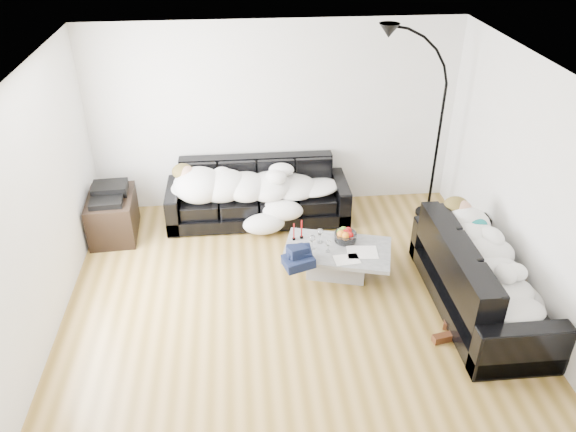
{
  "coord_description": "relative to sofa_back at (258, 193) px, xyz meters",
  "views": [
    {
      "loc": [
        -0.5,
        -4.97,
        4.1
      ],
      "look_at": [
        0.0,
        0.3,
        0.9
      ],
      "focal_mm": 35.0,
      "sensor_mm": 36.0,
      "label": 1
    }
  ],
  "objects": [
    {
      "name": "ceiling",
      "position": [
        0.27,
        -1.77,
        2.2
      ],
      "size": [
        5.0,
        5.0,
        0.0
      ],
      "primitive_type": "plane",
      "color": "white",
      "rests_on": "ground"
    },
    {
      "name": "coffee_table",
      "position": [
        0.87,
        -1.37,
        -0.22
      ],
      "size": [
        1.38,
        1.02,
        0.36
      ],
      "primitive_type": "cube",
      "rotation": [
        0.0,
        0.0,
        -0.27
      ],
      "color": "#939699",
      "rests_on": "ground"
    },
    {
      "name": "sofa_back",
      "position": [
        0.0,
        0.0,
        0.0
      ],
      "size": [
        2.46,
        0.85,
        0.8
      ],
      "primitive_type": "cube",
      "color": "black",
      "rests_on": "ground"
    },
    {
      "name": "shoes",
      "position": [
        1.85,
        -2.55,
        -0.36
      ],
      "size": [
        0.4,
        0.29,
        0.09
      ],
      "primitive_type": null,
      "rotation": [
        0.0,
        0.0,
        -0.01
      ],
      "color": "#472311",
      "rests_on": "ground"
    },
    {
      "name": "wine_glass_c",
      "position": [
        0.75,
        -1.42,
        0.03
      ],
      "size": [
        0.08,
        0.08,
        0.15
      ],
      "primitive_type": "cylinder",
      "rotation": [
        0.0,
        0.0,
        -0.24
      ],
      "color": "white",
      "rests_on": "coffee_table"
    },
    {
      "name": "av_cabinet",
      "position": [
        -1.92,
        -0.24,
        -0.12
      ],
      "size": [
        0.62,
        0.87,
        0.57
      ],
      "primitive_type": "cube",
      "rotation": [
        0.0,
        0.0,
        0.06
      ],
      "color": "black",
      "rests_on": "ground"
    },
    {
      "name": "teal_cushion",
      "position": [
        2.25,
        -1.47,
        0.32
      ],
      "size": [
        0.42,
        0.38,
        0.2
      ],
      "primitive_type": "ellipsoid",
      "rotation": [
        0.0,
        0.0,
        0.24
      ],
      "color": "#0F6C6A",
      "rests_on": "sofa_right"
    },
    {
      "name": "newspaper_a",
      "position": [
        1.14,
        -1.48,
        -0.04
      ],
      "size": [
        0.37,
        0.3,
        0.01
      ],
      "primitive_type": "cube",
      "rotation": [
        0.0,
        0.0,
        -0.09
      ],
      "color": "silver",
      "rests_on": "coffee_table"
    },
    {
      "name": "wall_left",
      "position": [
        -2.23,
        -1.77,
        0.9
      ],
      "size": [
        0.02,
        4.5,
        2.6
      ],
      "primitive_type": "cube",
      "color": "silver",
      "rests_on": "ground"
    },
    {
      "name": "wall_back",
      "position": [
        0.27,
        0.48,
        0.9
      ],
      "size": [
        5.0,
        0.02,
        2.6
      ],
      "primitive_type": "cube",
      "color": "silver",
      "rests_on": "ground"
    },
    {
      "name": "wine_glass_b",
      "position": [
        0.57,
        -1.35,
        0.05
      ],
      "size": [
        0.09,
        0.09,
        0.18
      ],
      "primitive_type": "cylinder",
      "rotation": [
        0.0,
        0.0,
        0.16
      ],
      "color": "white",
      "rests_on": "coffee_table"
    },
    {
      "name": "sleeper_right",
      "position": [
        2.31,
        -2.13,
        0.24
      ],
      "size": [
        0.77,
        1.83,
        0.45
      ],
      "primitive_type": null,
      "rotation": [
        0.0,
        0.0,
        1.57
      ],
      "color": "white",
      "rests_on": "sofa_right"
    },
    {
      "name": "stereo",
      "position": [
        -1.92,
        -0.24,
        0.24
      ],
      "size": [
        0.46,
        0.37,
        0.13
      ],
      "primitive_type": "cube",
      "rotation": [
        0.0,
        0.0,
        0.06
      ],
      "color": "black",
      "rests_on": "av_cabinet"
    },
    {
      "name": "wine_glass_a",
      "position": [
        0.68,
        -1.23,
        0.05
      ],
      "size": [
        0.1,
        0.1,
        0.19
      ],
      "primitive_type": "cylinder",
      "rotation": [
        0.0,
        0.0,
        0.25
      ],
      "color": "white",
      "rests_on": "coffee_table"
    },
    {
      "name": "newspaper_b",
      "position": [
        0.94,
        -1.61,
        -0.04
      ],
      "size": [
        0.31,
        0.23,
        0.01
      ],
      "primitive_type": "cube",
      "rotation": [
        0.0,
        0.0,
        0.08
      ],
      "color": "silver",
      "rests_on": "coffee_table"
    },
    {
      "name": "wall_right",
      "position": [
        2.77,
        -1.77,
        0.9
      ],
      "size": [
        0.02,
        4.5,
        2.6
      ],
      "primitive_type": "cube",
      "color": "silver",
      "rests_on": "ground"
    },
    {
      "name": "candle_left",
      "position": [
        0.38,
        -1.14,
        0.07
      ],
      "size": [
        0.05,
        0.05,
        0.22
      ],
      "primitive_type": "cylinder",
      "rotation": [
        0.0,
        0.0,
        -0.14
      ],
      "color": "maroon",
      "rests_on": "coffee_table"
    },
    {
      "name": "navy_jacket",
      "position": [
        0.34,
        -1.63,
        0.13
      ],
      "size": [
        0.43,
        0.4,
        0.17
      ],
      "primitive_type": null,
      "rotation": [
        0.0,
        0.0,
        0.38
      ],
      "color": "black",
      "rests_on": "coffee_table"
    },
    {
      "name": "sofa_right",
      "position": [
        2.31,
        -2.13,
        0.03
      ],
      "size": [
        0.92,
        2.14,
        0.86
      ],
      "primitive_type": "cube",
      "rotation": [
        0.0,
        0.0,
        1.57
      ],
      "color": "black",
      "rests_on": "ground"
    },
    {
      "name": "fruit_bowl",
      "position": [
        0.99,
        -1.21,
        0.04
      ],
      "size": [
        0.31,
        0.31,
        0.17
      ],
      "primitive_type": "cylinder",
      "rotation": [
        0.0,
        0.0,
        0.17
      ],
      "color": "white",
      "rests_on": "coffee_table"
    },
    {
      "name": "candle_right",
      "position": [
        0.47,
        -1.11,
        0.08
      ],
      "size": [
        0.06,
        0.06,
        0.25
      ],
      "primitive_type": "cylinder",
      "rotation": [
        0.0,
        0.0,
        -0.29
      ],
      "color": "maroon",
      "rests_on": "coffee_table"
    },
    {
      "name": "sleeper_back",
      "position": [
        0.0,
        -0.05,
        0.23
      ],
      "size": [
        2.08,
        0.72,
        0.42
      ],
      "primitive_type": null,
      "color": "white",
      "rests_on": "sofa_back"
    },
    {
      "name": "ground",
      "position": [
        0.27,
        -1.77,
        -0.4
      ],
      "size": [
        5.0,
        5.0,
        0.0
      ],
      "primitive_type": "plane",
      "color": "brown",
      "rests_on": "ground"
    },
    {
      "name": "floor_lamp",
      "position": [
        2.4,
        -0.11,
        0.76
      ],
      "size": [
        0.89,
        0.49,
        2.32
      ],
      "primitive_type": null,
      "rotation": [
        0.0,
        0.0,
        0.19
      ],
      "color": "black",
      "rests_on": "ground"
    }
  ]
}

